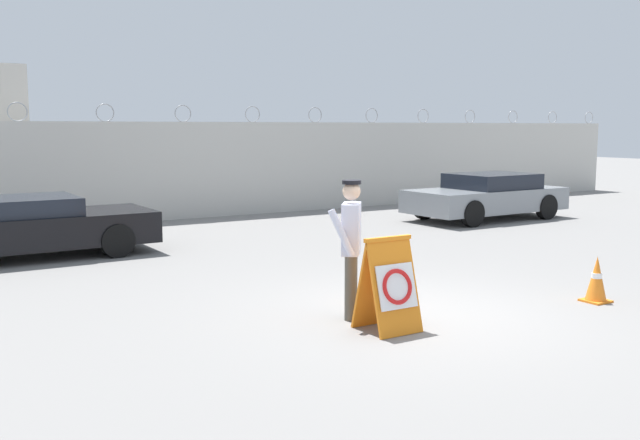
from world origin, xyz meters
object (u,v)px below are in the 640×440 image
at_px(traffic_cone_mid, 372,280).
at_px(parked_car_front_coupe, 26,226).
at_px(parked_car_far_side, 487,196).
at_px(security_guard, 351,241).
at_px(barricade_sign, 389,284).
at_px(traffic_cone_near, 597,279).

bearing_deg(traffic_cone_mid, parked_car_front_coupe, 119.18).
height_order(parked_car_front_coupe, parked_car_far_side, parked_car_far_side).
bearing_deg(security_guard, traffic_cone_mid, 164.38).
bearing_deg(barricade_sign, parked_car_far_side, 39.26).
distance_m(security_guard, traffic_cone_mid, 1.08).
height_order(security_guard, traffic_cone_near, security_guard).
bearing_deg(traffic_cone_near, barricade_sign, 173.76).
distance_m(traffic_cone_near, traffic_cone_mid, 3.21).
height_order(barricade_sign, parked_car_far_side, parked_car_far_side).
bearing_deg(traffic_cone_near, parked_car_far_side, 55.04).
xyz_separation_m(parked_car_front_coupe, parked_car_far_side, (11.61, -0.37, 0.03)).
bearing_deg(security_guard, traffic_cone_near, 111.72).
relative_size(traffic_cone_mid, parked_car_front_coupe, 0.15).
xyz_separation_m(traffic_cone_near, parked_car_far_side, (5.28, 7.55, 0.30)).
bearing_deg(traffic_cone_mid, security_guard, -144.65).
xyz_separation_m(barricade_sign, parked_car_front_coupe, (-2.93, 7.55, 0.03)).
bearing_deg(security_guard, parked_car_far_side, 165.45).
xyz_separation_m(security_guard, traffic_cone_near, (3.48, -1.09, -0.69)).
height_order(traffic_cone_near, traffic_cone_mid, traffic_cone_mid).
distance_m(barricade_sign, traffic_cone_mid, 1.37).
height_order(traffic_cone_near, parked_car_front_coupe, parked_car_front_coupe).
xyz_separation_m(traffic_cone_mid, parked_car_far_side, (8.07, 5.97, 0.29)).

